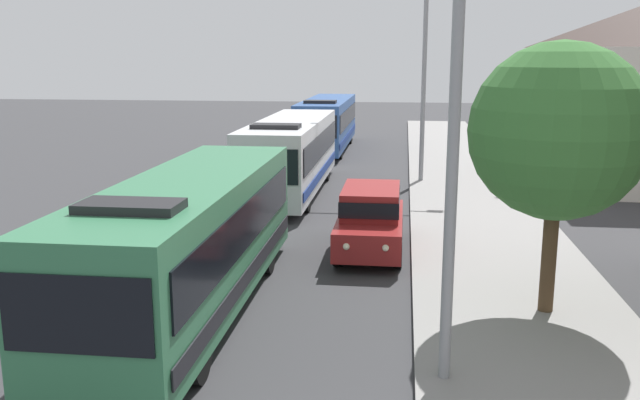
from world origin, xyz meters
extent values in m
cube|color=#33724C|center=(-1.30, 10.53, 1.70)|extent=(2.50, 10.54, 2.70)
cube|color=black|center=(-0.03, 10.53, 2.05)|extent=(0.04, 9.70, 1.00)
cube|color=black|center=(-2.57, 10.53, 2.05)|extent=(0.04, 9.70, 1.00)
cube|color=black|center=(-1.30, 5.24, 2.00)|extent=(2.30, 0.04, 1.20)
cube|color=black|center=(-0.02, 10.53, 0.90)|extent=(0.03, 10.01, 0.36)
cube|color=black|center=(-1.30, 7.37, 3.13)|extent=(1.75, 0.90, 0.16)
cylinder|color=black|center=(-0.20, 7.27, 0.50)|extent=(0.28, 1.00, 1.00)
cylinder|color=black|center=(-2.40, 7.27, 0.50)|extent=(0.28, 1.00, 1.00)
cylinder|color=black|center=(-0.20, 13.43, 0.50)|extent=(0.28, 1.00, 1.00)
cylinder|color=black|center=(-2.40, 13.43, 0.50)|extent=(0.28, 1.00, 1.00)
cube|color=silver|center=(-1.30, 23.96, 1.70)|extent=(2.50, 10.89, 2.70)
cube|color=black|center=(-0.03, 23.96, 2.05)|extent=(0.04, 10.02, 1.00)
cube|color=black|center=(-2.57, 23.96, 2.05)|extent=(0.04, 10.02, 1.00)
cube|color=black|center=(-1.30, 18.49, 2.00)|extent=(2.30, 0.04, 1.20)
cube|color=navy|center=(-0.02, 23.96, 0.90)|extent=(0.03, 10.35, 0.36)
cube|color=black|center=(-1.30, 20.69, 3.13)|extent=(1.75, 0.90, 0.16)
cylinder|color=black|center=(-0.20, 20.58, 0.50)|extent=(0.28, 1.00, 1.00)
cylinder|color=black|center=(-2.40, 20.58, 0.50)|extent=(0.28, 1.00, 1.00)
cylinder|color=black|center=(-0.20, 26.96, 0.50)|extent=(0.28, 1.00, 1.00)
cylinder|color=black|center=(-2.40, 26.96, 0.50)|extent=(0.28, 1.00, 1.00)
cube|color=#284C8C|center=(-1.30, 37.20, 1.70)|extent=(2.50, 11.53, 2.70)
cube|color=black|center=(-0.03, 37.20, 2.05)|extent=(0.04, 10.61, 1.00)
cube|color=black|center=(-2.57, 37.20, 2.05)|extent=(0.04, 10.61, 1.00)
cube|color=black|center=(-1.30, 31.42, 2.00)|extent=(2.30, 0.04, 1.20)
cube|color=navy|center=(-0.02, 37.20, 0.90)|extent=(0.03, 10.96, 0.36)
cube|color=black|center=(-1.30, 33.74, 3.13)|extent=(1.75, 0.90, 0.16)
cylinder|color=black|center=(-0.20, 33.63, 0.50)|extent=(0.28, 1.00, 1.00)
cylinder|color=black|center=(-2.40, 33.63, 0.50)|extent=(0.28, 1.00, 1.00)
cylinder|color=black|center=(-0.20, 40.37, 0.50)|extent=(0.28, 1.00, 1.00)
cylinder|color=black|center=(-2.40, 40.37, 0.50)|extent=(0.28, 1.00, 1.00)
cube|color=maroon|center=(2.40, 15.73, 0.70)|extent=(1.84, 4.58, 0.80)
cube|color=maroon|center=(2.40, 15.88, 1.50)|extent=(1.62, 2.66, 0.80)
cube|color=black|center=(2.40, 15.88, 1.50)|extent=(1.66, 2.75, 0.44)
sphere|color=#F9EFCC|center=(1.89, 13.42, 0.80)|extent=(0.18, 0.18, 0.18)
sphere|color=#F9EFCC|center=(2.91, 13.42, 0.80)|extent=(0.18, 0.18, 0.18)
cylinder|color=black|center=(1.58, 14.31, 0.35)|extent=(0.22, 0.70, 0.70)
cylinder|color=black|center=(3.22, 14.31, 0.35)|extent=(0.22, 0.70, 0.70)
cylinder|color=black|center=(1.58, 17.15, 0.35)|extent=(0.22, 0.70, 0.70)
cylinder|color=black|center=(3.22, 17.15, 0.35)|extent=(0.22, 0.70, 0.70)
cylinder|color=gray|center=(4.10, 7.71, 4.49)|extent=(0.20, 0.20, 8.68)
cylinder|color=gray|center=(4.10, 26.86, 4.64)|extent=(0.20, 0.20, 8.98)
cylinder|color=#4C3823|center=(6.49, 11.18, 1.38)|extent=(0.32, 0.32, 2.46)
sphere|color=#387033|center=(6.49, 11.18, 4.10)|extent=(3.73, 3.73, 3.73)
camera|label=1|loc=(3.30, -3.40, 5.65)|focal=38.07mm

